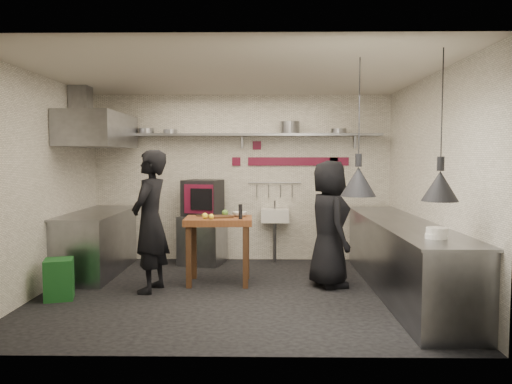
{
  "coord_description": "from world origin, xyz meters",
  "views": [
    {
      "loc": [
        0.36,
        -6.37,
        1.75
      ],
      "look_at": [
        0.26,
        0.3,
        1.29
      ],
      "focal_mm": 35.0,
      "sensor_mm": 36.0,
      "label": 1
    }
  ],
  "objects_px": {
    "chef_left": "(150,221)",
    "combi_oven": "(203,198)",
    "oven_stand": "(203,239)",
    "green_bin": "(59,279)",
    "chef_right": "(329,224)",
    "prep_table": "(219,250)"
  },
  "relations": [
    {
      "from": "green_bin",
      "to": "chef_right",
      "type": "bearing_deg",
      "value": 11.39
    },
    {
      "from": "combi_oven",
      "to": "chef_left",
      "type": "relative_size",
      "value": 0.31
    },
    {
      "from": "chef_left",
      "to": "combi_oven",
      "type": "bearing_deg",
      "value": 175.6
    },
    {
      "from": "combi_oven",
      "to": "prep_table",
      "type": "height_order",
      "value": "combi_oven"
    },
    {
      "from": "oven_stand",
      "to": "prep_table",
      "type": "bearing_deg",
      "value": -59.7
    },
    {
      "from": "oven_stand",
      "to": "prep_table",
      "type": "xyz_separation_m",
      "value": [
        0.38,
        -1.28,
        0.06
      ]
    },
    {
      "from": "prep_table",
      "to": "chef_left",
      "type": "relative_size",
      "value": 0.5
    },
    {
      "from": "chef_left",
      "to": "chef_right",
      "type": "height_order",
      "value": "chef_left"
    },
    {
      "from": "combi_oven",
      "to": "oven_stand",
      "type": "bearing_deg",
      "value": -90.26
    },
    {
      "from": "chef_right",
      "to": "combi_oven",
      "type": "bearing_deg",
      "value": 39.3
    },
    {
      "from": "combi_oven",
      "to": "chef_left",
      "type": "bearing_deg",
      "value": -91.74
    },
    {
      "from": "chef_left",
      "to": "chef_right",
      "type": "relative_size",
      "value": 1.08
    },
    {
      "from": "prep_table",
      "to": "chef_left",
      "type": "xyz_separation_m",
      "value": [
        -0.85,
        -0.43,
        0.46
      ]
    },
    {
      "from": "combi_oven",
      "to": "prep_table",
      "type": "relative_size",
      "value": 0.63
    },
    {
      "from": "chef_left",
      "to": "chef_right",
      "type": "distance_m",
      "value": 2.38
    },
    {
      "from": "oven_stand",
      "to": "green_bin",
      "type": "bearing_deg",
      "value": -112.44
    },
    {
      "from": "combi_oven",
      "to": "green_bin",
      "type": "xyz_separation_m",
      "value": [
        -1.53,
        -2.12,
        -0.84
      ]
    },
    {
      "from": "green_bin",
      "to": "chef_right",
      "type": "distance_m",
      "value": 3.53
    },
    {
      "from": "combi_oven",
      "to": "green_bin",
      "type": "bearing_deg",
      "value": -112.2
    },
    {
      "from": "green_bin",
      "to": "chef_left",
      "type": "bearing_deg",
      "value": 20.13
    },
    {
      "from": "oven_stand",
      "to": "chef_left",
      "type": "height_order",
      "value": "chef_left"
    },
    {
      "from": "prep_table",
      "to": "chef_left",
      "type": "height_order",
      "value": "chef_left"
    }
  ]
}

